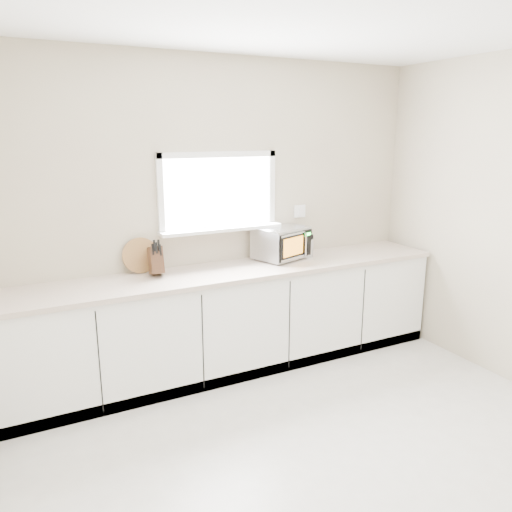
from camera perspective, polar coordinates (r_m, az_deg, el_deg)
ground at (r=3.38m, az=10.59°, el=-23.92°), size 4.00×4.00×0.00m
back_wall at (r=4.46m, az=-4.35°, el=4.93°), size 4.00×0.17×2.70m
cabinets at (r=4.44m, az=-2.64°, el=-7.45°), size 3.92×0.60×0.88m
countertop at (r=4.29m, az=-2.66°, el=-1.77°), size 3.92×0.64×0.04m
microwave at (r=4.60m, az=2.92°, el=1.58°), size 0.55×0.49×0.30m
knife_block at (r=4.14m, az=-11.37°, el=-0.43°), size 0.12×0.22×0.31m
cutting_board at (r=4.24m, az=-13.08°, el=0.07°), size 0.30×0.07×0.30m
coffee_grinder at (r=4.71m, az=5.83°, el=1.20°), size 0.13×0.13×0.21m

